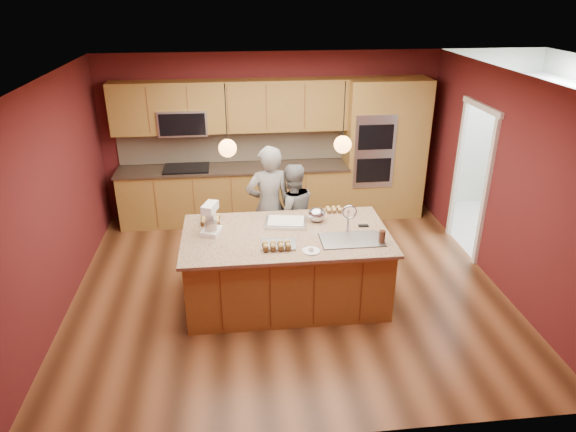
{
  "coord_description": "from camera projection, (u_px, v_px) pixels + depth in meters",
  "views": [
    {
      "loc": [
        -0.64,
        -5.77,
        3.65
      ],
      "look_at": [
        -0.01,
        -0.1,
        1.06
      ],
      "focal_mm": 32.0,
      "sensor_mm": 36.0,
      "label": 1
    }
  ],
  "objects": [
    {
      "name": "floor",
      "position": [
        288.0,
        286.0,
        6.79
      ],
      "size": [
        5.5,
        5.5,
        0.0
      ],
      "primitive_type": "plane",
      "color": "#432513",
      "rests_on": "ground"
    },
    {
      "name": "ceiling",
      "position": [
        288.0,
        78.0,
        5.68
      ],
      "size": [
        5.5,
        5.5,
        0.0
      ],
      "primitive_type": "plane",
      "rotation": [
        3.14,
        0.0,
        0.0
      ],
      "color": "white",
      "rests_on": "ground"
    },
    {
      "name": "wall_back",
      "position": [
        271.0,
        136.0,
        8.5
      ],
      "size": [
        5.5,
        0.0,
        5.5
      ],
      "primitive_type": "plane",
      "rotation": [
        1.57,
        0.0,
        0.0
      ],
      "color": "#55181A",
      "rests_on": "ground"
    },
    {
      "name": "wall_front",
      "position": [
        324.0,
        309.0,
        3.97
      ],
      "size": [
        5.5,
        0.0,
        5.5
      ],
      "primitive_type": "plane",
      "rotation": [
        -1.57,
        0.0,
        0.0
      ],
      "color": "#55181A",
      "rests_on": "ground"
    },
    {
      "name": "wall_left",
      "position": [
        53.0,
        201.0,
        5.96
      ],
      "size": [
        0.0,
        5.0,
        5.0
      ],
      "primitive_type": "plane",
      "rotation": [
        1.57,
        0.0,
        1.57
      ],
      "color": "#55181A",
      "rests_on": "ground"
    },
    {
      "name": "wall_right",
      "position": [
        503.0,
        182.0,
        6.51
      ],
      "size": [
        0.0,
        5.0,
        5.0
      ],
      "primitive_type": "plane",
      "rotation": [
        1.57,
        0.0,
        -1.57
      ],
      "color": "#55181A",
      "rests_on": "ground"
    },
    {
      "name": "cabinet_run",
      "position": [
        231.0,
        163.0,
        8.35
      ],
      "size": [
        3.74,
        0.64,
        2.3
      ],
      "color": "olive",
      "rests_on": "floor"
    },
    {
      "name": "oven_column",
      "position": [
        384.0,
        149.0,
        8.49
      ],
      "size": [
        1.3,
        0.62,
        2.3
      ],
      "color": "olive",
      "rests_on": "floor"
    },
    {
      "name": "doorway_trim",
      "position": [
        471.0,
        182.0,
        7.36
      ],
      "size": [
        0.08,
        1.11,
        2.2
      ],
      "primitive_type": null,
      "color": "white",
      "rests_on": "wall_right"
    },
    {
      "name": "laundry_room",
      "position": [
        574.0,
        111.0,
        7.51
      ],
      "size": [
        2.6,
        2.7,
        2.7
      ],
      "color": "beige",
      "rests_on": "ground"
    },
    {
      "name": "pendant_left",
      "position": [
        228.0,
        148.0,
        5.64
      ],
      "size": [
        0.2,
        0.2,
        0.8
      ],
      "color": "black",
      "rests_on": "ceiling"
    },
    {
      "name": "pendant_right",
      "position": [
        343.0,
        144.0,
        5.77
      ],
      "size": [
        0.2,
        0.2,
        0.8
      ],
      "color": "black",
      "rests_on": "ceiling"
    },
    {
      "name": "island",
      "position": [
        287.0,
        266.0,
        6.34
      ],
      "size": [
        2.48,
        1.39,
        1.29
      ],
      "color": "olive",
      "rests_on": "floor"
    },
    {
      "name": "person_left",
      "position": [
        269.0,
        207.0,
        7.02
      ],
      "size": [
        0.68,
        0.5,
        1.73
      ],
      "primitive_type": "imported",
      "rotation": [
        0.0,
        0.0,
        3.28
      ],
      "color": "black",
      "rests_on": "floor"
    },
    {
      "name": "person_right",
      "position": [
        292.0,
        215.0,
        7.1
      ],
      "size": [
        0.82,
        0.7,
        1.47
      ],
      "primitive_type": "imported",
      "rotation": [
        0.0,
        0.0,
        3.36
      ],
      "color": "slate",
      "rests_on": "floor"
    },
    {
      "name": "stand_mixer",
      "position": [
        211.0,
        221.0,
        6.11
      ],
      "size": [
        0.28,
        0.32,
        0.38
      ],
      "rotation": [
        0.0,
        0.0,
        -0.34
      ],
      "color": "white",
      "rests_on": "island"
    },
    {
      "name": "sheet_cake",
      "position": [
        286.0,
        222.0,
        6.4
      ],
      "size": [
        0.57,
        0.46,
        0.05
      ],
      "rotation": [
        0.0,
        0.0,
        -0.16
      ],
      "color": "silver",
      "rests_on": "island"
    },
    {
      "name": "cooling_rack",
      "position": [
        278.0,
        244.0,
        5.89
      ],
      "size": [
        0.43,
        0.32,
        0.02
      ],
      "primitive_type": "cube",
      "rotation": [
        0.0,
        0.0,
        -0.09
      ],
      "color": "#B2B4B8",
      "rests_on": "island"
    },
    {
      "name": "mixing_bowl",
      "position": [
        317.0,
        215.0,
        6.45
      ],
      "size": [
        0.22,
        0.22,
        0.19
      ],
      "primitive_type": "ellipsoid",
      "color": "#BABCC2",
      "rests_on": "island"
    },
    {
      "name": "plate",
      "position": [
        311.0,
        251.0,
        5.74
      ],
      "size": [
        0.2,
        0.2,
        0.01
      ],
      "primitive_type": "cylinder",
      "color": "white",
      "rests_on": "island"
    },
    {
      "name": "tumbler",
      "position": [
        382.0,
        237.0,
        5.91
      ],
      "size": [
        0.08,
        0.08,
        0.15
      ],
      "primitive_type": "cylinder",
      "color": "#361C11",
      "rests_on": "island"
    },
    {
      "name": "phone",
      "position": [
        363.0,
        226.0,
        6.34
      ],
      "size": [
        0.13,
        0.07,
        0.01
      ],
      "primitive_type": "cube",
      "rotation": [
        0.0,
        0.0,
        -0.04
      ],
      "color": "black",
      "rests_on": "island"
    },
    {
      "name": "cupcakes_left",
      "position": [
        210.0,
        220.0,
        6.43
      ],
      "size": [
        0.26,
        0.26,
        0.08
      ],
      "primitive_type": null,
      "color": "tan",
      "rests_on": "island"
    },
    {
      "name": "cupcakes_rack",
      "position": [
        277.0,
        245.0,
        5.76
      ],
      "size": [
        0.35,
        0.17,
        0.08
      ],
      "primitive_type": null,
      "color": "tan",
      "rests_on": "island"
    },
    {
      "name": "cupcakes_right",
      "position": [
        334.0,
        210.0,
        6.73
      ],
      "size": [
        0.22,
        0.15,
        0.07
      ],
      "primitive_type": null,
      "color": "tan",
      "rests_on": "island"
    },
    {
      "name": "washer",
      "position": [
        556.0,
        208.0,
        7.74
      ],
      "size": [
        0.82,
        0.84,
        1.12
      ],
      "primitive_type": "cube",
      "rotation": [
        0.0,
        0.0,
        0.2
      ],
      "color": "white",
      "rests_on": "floor"
    },
    {
      "name": "dryer",
      "position": [
        532.0,
        193.0,
        8.35
      ],
      "size": [
        0.75,
        0.77,
        1.09
      ],
      "primitive_type": "cube",
      "rotation": [
        0.0,
        0.0,
        -0.11
      ],
      "color": "white",
      "rests_on": "floor"
    }
  ]
}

